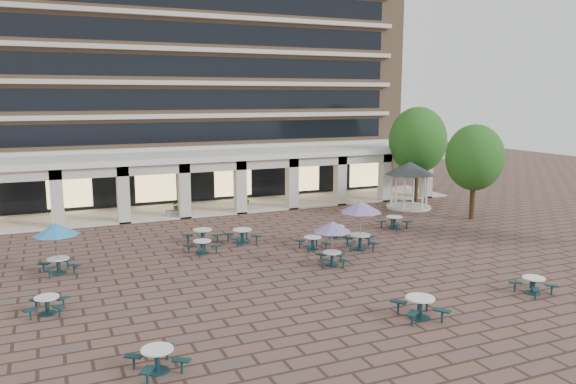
% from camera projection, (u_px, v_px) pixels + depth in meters
% --- Properties ---
extents(ground, '(120.00, 120.00, 0.00)m').
position_uv_depth(ground, '(276.00, 260.00, 30.07)').
color(ground, brown).
rests_on(ground, ground).
extents(apartment_building, '(40.00, 15.50, 25.20)m').
position_uv_depth(apartment_building, '(171.00, 52.00, 51.02)').
color(apartment_building, '#8D6E50').
rests_on(apartment_building, ground).
extents(retail_arcade, '(42.00, 6.60, 4.40)m').
position_uv_depth(retail_arcade, '(204.00, 171.00, 42.97)').
color(retail_arcade, white).
rests_on(retail_arcade, ground).
extents(picnic_table_0, '(1.81, 1.81, 0.73)m').
position_uv_depth(picnic_table_0, '(47.00, 304.00, 22.51)').
color(picnic_table_0, '#123537').
rests_on(picnic_table_0, ground).
extents(picnic_table_1, '(1.99, 1.99, 0.78)m').
position_uv_depth(picnic_table_1, '(157.00, 358.00, 17.78)').
color(picnic_table_1, '#123537').
rests_on(picnic_table_1, ground).
extents(picnic_table_2, '(2.16, 2.16, 0.86)m').
position_uv_depth(picnic_table_2, '(420.00, 306.00, 22.07)').
color(picnic_table_2, '#123537').
rests_on(picnic_table_2, ground).
extents(picnic_table_3, '(1.77, 1.77, 0.74)m').
position_uv_depth(picnic_table_3, '(533.00, 284.00, 24.87)').
color(picnic_table_3, '#123537').
rests_on(picnic_table_3, ground).
extents(picnic_table_4, '(2.19, 2.19, 2.53)m').
position_uv_depth(picnic_table_4, '(56.00, 231.00, 27.38)').
color(picnic_table_4, '#123537').
rests_on(picnic_table_4, ground).
extents(picnic_table_5, '(2.03, 2.03, 0.75)m').
position_uv_depth(picnic_table_5, '(202.00, 246.00, 31.15)').
color(picnic_table_5, '#123537').
rests_on(picnic_table_5, ground).
extents(picnic_table_6, '(2.00, 2.00, 2.31)m').
position_uv_depth(picnic_table_6, '(332.00, 228.00, 28.75)').
color(picnic_table_6, '#123537').
rests_on(picnic_table_6, ground).
extents(picnic_table_7, '(1.94, 1.94, 0.71)m').
position_uv_depth(picnic_table_7, '(337.00, 230.00, 34.83)').
color(picnic_table_7, '#123537').
rests_on(picnic_table_7, ground).
extents(picnic_table_9, '(2.12, 2.12, 0.85)m').
position_uv_depth(picnic_table_9, '(242.00, 235.00, 33.36)').
color(picnic_table_9, '#123537').
rests_on(picnic_table_9, ground).
extents(picnic_table_10, '(1.74, 1.74, 0.75)m').
position_uv_depth(picnic_table_10, '(313.00, 242.00, 32.01)').
color(picnic_table_10, '#123537').
rests_on(picnic_table_10, ground).
extents(picnic_table_11, '(2.41, 2.41, 2.78)m').
position_uv_depth(picnic_table_11, '(361.00, 209.00, 31.79)').
color(picnic_table_11, '#123537').
rests_on(picnic_table_11, ground).
extents(picnic_table_12, '(2.34, 2.34, 0.85)m').
position_uv_depth(picnic_table_12, '(203.00, 235.00, 33.36)').
color(picnic_table_12, '#123537').
rests_on(picnic_table_12, ground).
extents(picnic_table_13, '(2.22, 2.22, 0.82)m').
position_uv_depth(picnic_table_13, '(394.00, 221.00, 37.09)').
color(picnic_table_13, '#123537').
rests_on(picnic_table_13, ground).
extents(gazebo, '(3.89, 3.89, 3.62)m').
position_uv_depth(gazebo, '(410.00, 173.00, 43.60)').
color(gazebo, beige).
rests_on(gazebo, ground).
extents(tree_east_a, '(4.05, 4.05, 6.74)m').
position_uv_depth(tree_east_a, '(475.00, 158.00, 39.34)').
color(tree_east_a, '#3F2919').
rests_on(tree_east_a, ground).
extents(tree_east_c, '(4.70, 4.70, 7.83)m').
position_uv_depth(tree_east_c, '(418.00, 140.00, 45.73)').
color(tree_east_c, '#3F2919').
rests_on(tree_east_c, ground).
extents(planter_left, '(1.50, 0.65, 1.21)m').
position_uv_depth(planter_left, '(177.00, 211.00, 40.67)').
color(planter_left, gray).
rests_on(planter_left, ground).
extents(planter_right, '(1.50, 0.77, 1.27)m').
position_uv_depth(planter_right, '(247.00, 204.00, 42.76)').
color(planter_right, gray).
rests_on(planter_right, ground).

